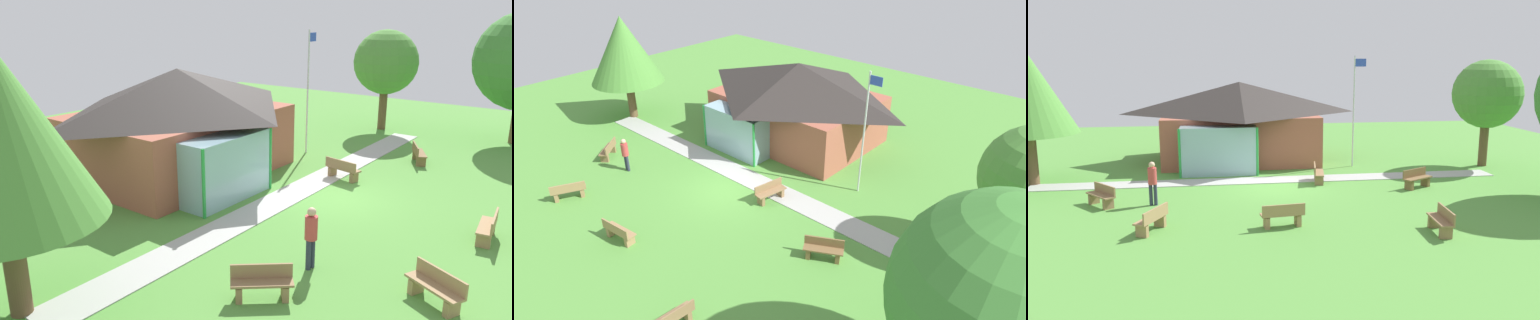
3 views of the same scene
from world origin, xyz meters
TOP-DOWN VIEW (x-y plane):
  - ground_plane at (0.00, 0.00)m, footprint 44.00×44.00m
  - pavilion at (-1.23, 6.47)m, footprint 9.26×7.82m
  - footpath at (0.00, 1.35)m, footprint 21.81×1.43m
  - flagpole at (4.68, 3.98)m, footprint 0.64×0.08m
  - bench_front_center at (-0.39, -5.50)m, footprint 1.54×0.61m
  - bench_front_left at (-4.74, -5.37)m, footprint 1.04×1.54m
  - bench_front_right at (4.72, -6.79)m, footprint 0.56×1.53m
  - bench_mid_left at (-7.03, -2.00)m, footprint 1.30×1.43m
  - bench_rear_near_path at (2.09, 0.68)m, footprint 0.70×1.55m
  - bench_mid_right at (6.24, -0.95)m, footprint 1.53×1.11m
  - visitor_strolling_lawn at (-5.06, -2.15)m, footprint 0.34×0.34m
  - tree_east_hedge at (11.58, 3.16)m, footprint 3.57×3.57m

SIDE VIEW (x-z plane):
  - ground_plane at x=0.00m, z-range 0.00..0.00m
  - footpath at x=0.00m, z-range 0.00..0.03m
  - bench_front_center at x=-0.39m, z-range -0.02..0.82m
  - bench_front_left at x=-4.74m, z-range -0.02..0.82m
  - bench_front_right at x=4.72m, z-range -0.02..0.82m
  - bench_mid_left at x=-7.03m, z-range -0.02..0.82m
  - bench_rear_near_path at x=2.09m, z-range -0.02..0.82m
  - bench_mid_right at x=6.24m, z-range -0.02..0.82m
  - visitor_strolling_lawn at x=-5.06m, z-range 0.15..1.89m
  - pavilion at x=-1.23m, z-range 0.09..4.47m
  - flagpole at x=4.68m, z-range 0.29..6.07m
  - tree_east_hedge at x=11.58m, z-range 0.99..6.59m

